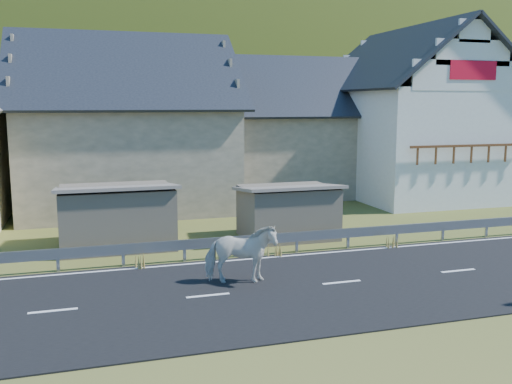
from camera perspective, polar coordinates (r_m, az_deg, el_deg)
name	(u,v)px	position (r m, az deg, el deg)	size (l,w,h in m)	color
ground	(208,297)	(15.87, -4.82, -10.42)	(160.00, 160.00, 0.00)	#3B4A18
road	(208,296)	(15.87, -4.83, -10.36)	(60.00, 7.00, 0.04)	black
lane_markings	(208,295)	(15.86, -4.83, -10.27)	(60.00, 6.60, 0.01)	silver
guardrail	(184,245)	(19.18, -7.17, -5.30)	(28.10, 0.09, 0.75)	#93969B
shed_left	(117,217)	(21.59, -13.73, -2.43)	(4.30, 3.30, 2.40)	#6E6152
shed_right	(288,212)	(22.41, 3.19, -2.04)	(3.80, 2.90, 2.20)	#6E6152
house_stone_a	(125,115)	(29.74, -13.00, 7.48)	(10.80, 9.80, 8.90)	tan
house_stone_b	(296,120)	(33.91, 4.01, 7.16)	(9.80, 8.80, 8.10)	tan
house_white	(414,106)	(33.89, 15.50, 8.26)	(8.80, 10.80, 9.70)	silver
mountain	(110,180)	(196.46, -14.42, 1.21)	(440.00, 280.00, 260.00)	#23350E
horse	(241,254)	(16.61, -1.55, -6.21)	(2.07, 0.94, 1.75)	beige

